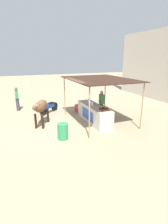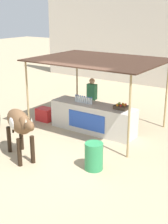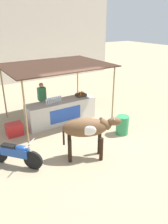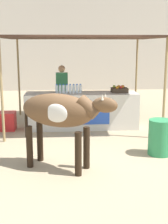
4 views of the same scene
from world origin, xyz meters
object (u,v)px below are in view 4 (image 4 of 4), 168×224
object	(u,v)px
water_barrel	(160,137)
fruit_crate	(119,89)
vendor_behind_counter	(62,93)
cooler_box	(4,121)
stall_counter	(82,110)
cow	(60,113)

from	to	relation	value
water_barrel	fruit_crate	bearing A→B (deg)	100.71
fruit_crate	vendor_behind_counter	world-z (taller)	vendor_behind_counter
cooler_box	water_barrel	size ratio (longest dim) A/B	0.82
cooler_box	stall_counter	bearing A→B (deg)	2.68
stall_counter	cow	bearing A→B (deg)	-100.96
cow	water_barrel	bearing A→B (deg)	16.54
stall_counter	vendor_behind_counter	xyz separation A→B (m)	(-0.53, 0.75, 0.37)
stall_counter	cow	world-z (taller)	cow
stall_counter	water_barrel	bearing A→B (deg)	-56.83
water_barrel	cow	size ratio (longest dim) A/B	0.41
stall_counter	cooler_box	bearing A→B (deg)	-177.32
water_barrel	cow	bearing A→B (deg)	-163.46
cooler_box	vendor_behind_counter	bearing A→B (deg)	28.80
fruit_crate	water_barrel	world-z (taller)	fruit_crate
fruit_crate	cooler_box	distance (m)	3.21
fruit_crate	cow	world-z (taller)	cow
fruit_crate	cooler_box	world-z (taller)	fruit_crate
vendor_behind_counter	water_barrel	size ratio (longest dim) A/B	2.25
fruit_crate	cooler_box	size ratio (longest dim) A/B	0.73
fruit_crate	water_barrel	bearing A→B (deg)	-79.29
vendor_behind_counter	cow	bearing A→B (deg)	-90.41
fruit_crate	vendor_behind_counter	size ratio (longest dim) A/B	0.27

